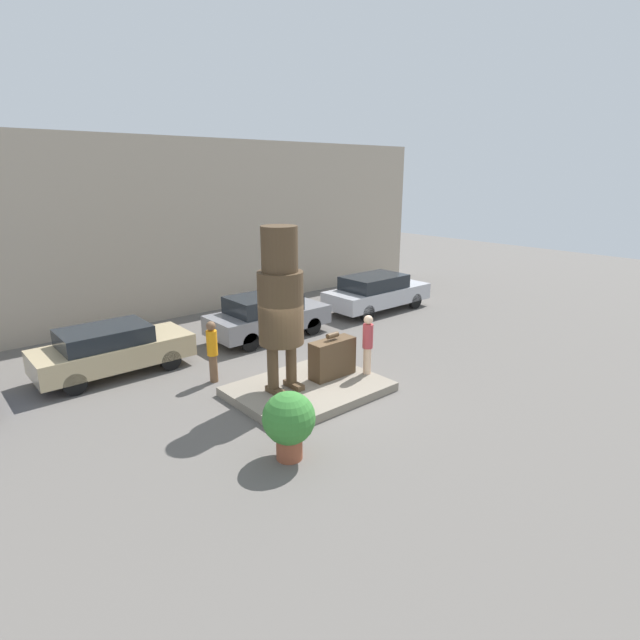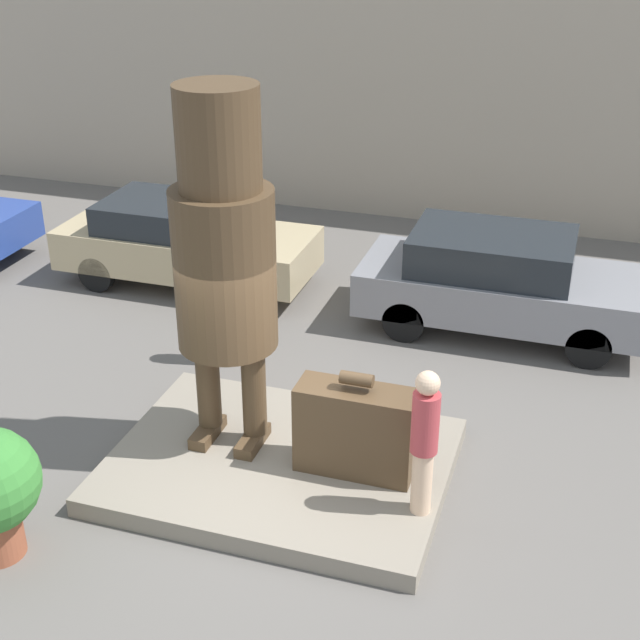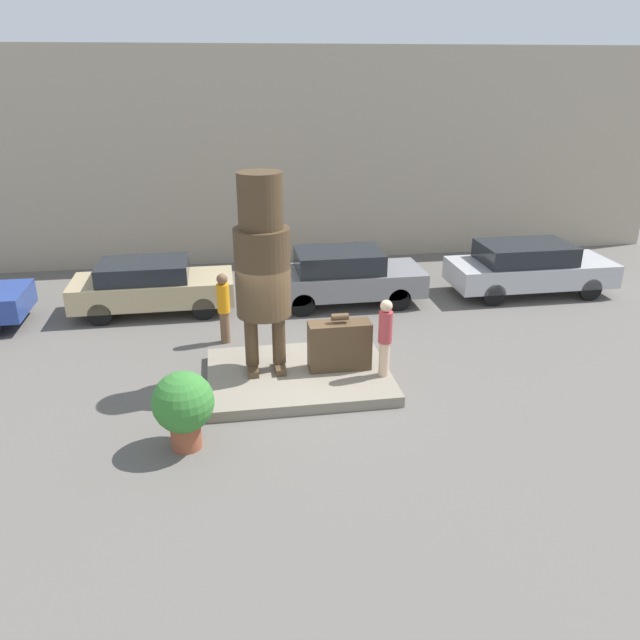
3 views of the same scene
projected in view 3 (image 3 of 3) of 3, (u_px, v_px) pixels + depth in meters
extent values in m
plane|color=#605B56|center=(299.00, 381.00, 13.28)|extent=(60.00, 60.00, 0.00)
cube|color=gray|center=(299.00, 376.00, 13.24)|extent=(3.82, 2.89, 0.23)
cube|color=tan|center=(262.00, 158.00, 20.41)|extent=(28.00, 0.60, 6.86)
cube|color=#4C3823|center=(253.00, 369.00, 13.14)|extent=(0.22, 0.64, 0.14)
cube|color=#4C3823|center=(280.00, 367.00, 13.23)|extent=(0.22, 0.64, 0.14)
cylinder|color=#4C3823|center=(251.00, 340.00, 12.99)|extent=(0.28, 0.28, 1.12)
cylinder|color=#4C3823|center=(279.00, 338.00, 13.07)|extent=(0.28, 0.28, 1.12)
cylinder|color=#4C3823|center=(263.00, 272.00, 12.48)|extent=(1.12, 1.12, 1.80)
cylinder|color=#4C3823|center=(260.00, 200.00, 11.94)|extent=(0.88, 0.88, 1.08)
cube|color=#4C3823|center=(339.00, 345.00, 13.17)|extent=(1.32, 0.49, 1.04)
cylinder|color=#4C3823|center=(340.00, 317.00, 12.92)|extent=(0.36, 0.15, 0.15)
cylinder|color=beige|center=(384.00, 359.00, 12.90)|extent=(0.22, 0.22, 0.75)
cylinder|color=#B23D42|center=(385.00, 327.00, 12.63)|extent=(0.28, 0.28, 0.67)
sphere|color=beige|center=(386.00, 306.00, 12.46)|extent=(0.25, 0.25, 0.25)
cylinder|color=black|center=(6.00, 303.00, 16.70)|extent=(0.68, 0.18, 0.68)
cube|color=tan|center=(154.00, 290.00, 16.80)|extent=(4.25, 1.73, 0.65)
cube|color=#1E2328|center=(143.00, 270.00, 16.56)|extent=(2.34, 1.56, 0.47)
cylinder|color=black|center=(204.00, 289.00, 17.83)|extent=(0.61, 0.18, 0.61)
cylinder|color=black|center=(204.00, 308.00, 16.41)|extent=(0.61, 0.18, 0.61)
cylinder|color=black|center=(109.00, 294.00, 17.44)|extent=(0.61, 0.18, 0.61)
cylinder|color=black|center=(100.00, 314.00, 16.02)|extent=(0.61, 0.18, 0.61)
cube|color=gray|center=(346.00, 281.00, 17.43)|extent=(4.26, 1.79, 0.66)
cube|color=#1E2328|center=(339.00, 260.00, 17.17)|extent=(2.34, 1.61, 0.56)
cylinder|color=black|center=(384.00, 281.00, 18.48)|extent=(0.63, 0.18, 0.63)
cylinder|color=black|center=(399.00, 299.00, 17.01)|extent=(0.63, 0.18, 0.63)
cylinder|color=black|center=(296.00, 285.00, 18.09)|extent=(0.63, 0.18, 0.63)
cylinder|color=black|center=(303.00, 305.00, 16.62)|extent=(0.63, 0.18, 0.63)
cube|color=#B7B7BC|center=(530.00, 272.00, 18.18)|extent=(4.69, 1.85, 0.65)
cube|color=#1E2328|center=(525.00, 253.00, 17.92)|extent=(2.58, 1.66, 0.54)
cylinder|color=black|center=(560.00, 272.00, 19.28)|extent=(0.65, 0.18, 0.65)
cylinder|color=black|center=(590.00, 289.00, 17.76)|extent=(0.65, 0.18, 0.65)
cylinder|color=black|center=(471.00, 276.00, 18.85)|extent=(0.65, 0.18, 0.65)
cylinder|color=black|center=(494.00, 295.00, 17.33)|extent=(0.65, 0.18, 0.65)
cylinder|color=brown|center=(186.00, 436.00, 10.90)|extent=(0.53, 0.53, 0.44)
sphere|color=#387F33|center=(183.00, 402.00, 10.65)|extent=(1.07, 1.07, 1.07)
cylinder|color=brown|center=(225.00, 327.00, 15.01)|extent=(0.23, 0.23, 0.78)
cylinder|color=orange|center=(223.00, 298.00, 14.73)|extent=(0.30, 0.30, 0.70)
sphere|color=brown|center=(222.00, 279.00, 14.55)|extent=(0.26, 0.26, 0.26)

